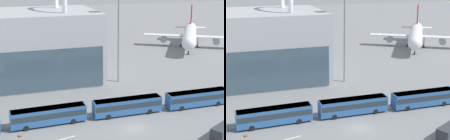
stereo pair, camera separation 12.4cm
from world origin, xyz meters
TOP-DOWN VIEW (x-y plane):
  - ground_plane at (0.00, 0.00)m, footprint 440.00×440.00m
  - airliner_at_gate_far at (-13.57, 52.66)m, footprint 36.40×40.54m
  - airliner_parked_remote at (43.18, 55.57)m, footprint 30.25×31.98m
  - shuttle_bus_1 at (-13.97, 5.93)m, footprint 13.54×3.00m
  - shuttle_bus_2 at (1.05, 5.96)m, footprint 13.47×2.65m
  - shuttle_bus_3 at (16.07, 5.48)m, footprint 13.46×2.62m
  - service_van_foreground at (12.84, -7.94)m, footprint 5.60×4.33m
  - floodlight_mast at (6.03, 25.76)m, footprint 3.08×3.08m
  - traffic_cone_0 at (-19.27, 2.82)m, footprint 0.56×0.56m

SIDE VIEW (x-z plane):
  - ground_plane at x=0.00m, z-range 0.00..0.00m
  - traffic_cone_0 at x=-19.27m, z-range -0.01..0.78m
  - service_van_foreground at x=12.84m, z-range 0.20..2.34m
  - shuttle_bus_1 at x=-13.97m, z-range 0.29..3.54m
  - shuttle_bus_2 at x=1.05m, z-range 0.29..3.54m
  - shuttle_bus_3 at x=16.07m, z-range 0.29..3.54m
  - airliner_parked_remote at x=43.18m, z-range -2.28..11.84m
  - airliner_at_gate_far at x=-13.57m, z-range -2.24..12.70m
  - floodlight_mast at x=6.03m, z-range 5.64..29.58m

